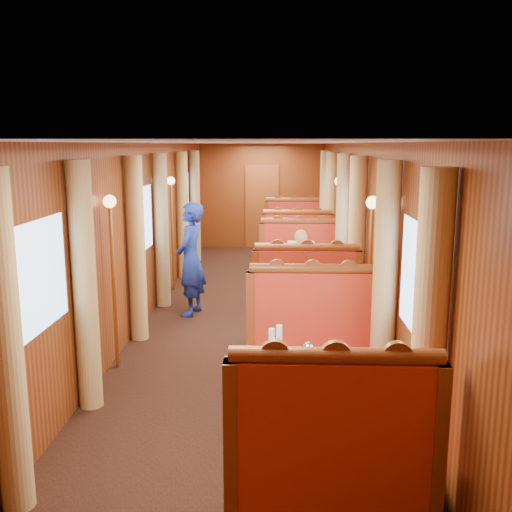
# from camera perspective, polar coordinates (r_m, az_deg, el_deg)

# --- Properties ---
(floor) EXTENTS (3.00, 12.00, 0.01)m
(floor) POSITION_cam_1_polar(r_m,az_deg,el_deg) (8.18, -0.70, -6.55)
(floor) COLOR black
(floor) RESTS_ON ground
(ceiling) EXTENTS (3.00, 12.00, 0.01)m
(ceiling) POSITION_cam_1_polar(r_m,az_deg,el_deg) (7.79, -0.75, 11.25)
(ceiling) COLOR silver
(ceiling) RESTS_ON wall_left
(wall_far) EXTENTS (3.00, 0.01, 2.50)m
(wall_far) POSITION_cam_1_polar(r_m,az_deg,el_deg) (13.84, 0.60, 6.02)
(wall_far) COLOR brown
(wall_far) RESTS_ON floor
(wall_near) EXTENTS (3.00, 0.01, 2.50)m
(wall_near) POSITION_cam_1_polar(r_m,az_deg,el_deg) (2.21, -9.78, -23.07)
(wall_near) COLOR brown
(wall_near) RESTS_ON floor
(wall_left) EXTENTS (0.01, 12.00, 2.50)m
(wall_left) POSITION_cam_1_polar(r_m,az_deg,el_deg) (8.11, -11.38, 2.16)
(wall_left) COLOR brown
(wall_left) RESTS_ON floor
(wall_right) EXTENTS (0.01, 12.00, 2.50)m
(wall_right) POSITION_cam_1_polar(r_m,az_deg,el_deg) (7.95, 10.14, 2.03)
(wall_right) COLOR brown
(wall_right) RESTS_ON floor
(doorway_far) EXTENTS (0.80, 0.04, 2.00)m
(doorway_far) POSITION_cam_1_polar(r_m,az_deg,el_deg) (13.84, 0.60, 4.98)
(doorway_far) COLOR brown
(doorway_far) RESTS_ON floor
(table_near) EXTENTS (1.05, 0.72, 0.75)m
(table_near) POSITION_cam_1_polar(r_m,az_deg,el_deg) (4.78, 6.30, -15.10)
(table_near) COLOR white
(table_near) RESTS_ON floor
(banquette_near_fwd) EXTENTS (1.30, 0.55, 1.34)m
(banquette_near_fwd) POSITION_cam_1_polar(r_m,az_deg,el_deg) (3.88, 7.39, -21.09)
(banquette_near_fwd) COLOR #AE1319
(banquette_near_fwd) RESTS_ON floor
(banquette_near_aft) EXTENTS (1.30, 0.55, 1.34)m
(banquette_near_aft) POSITION_cam_1_polar(r_m,az_deg,el_deg) (5.69, 5.62, -10.15)
(banquette_near_aft) COLOR #AE1319
(banquette_near_aft) RESTS_ON floor
(table_mid) EXTENTS (1.05, 0.72, 0.75)m
(table_mid) POSITION_cam_1_polar(r_m,az_deg,el_deg) (8.07, 4.63, -4.06)
(table_mid) COLOR white
(table_mid) RESTS_ON floor
(banquette_mid_fwd) EXTENTS (1.30, 0.55, 1.34)m
(banquette_mid_fwd) POSITION_cam_1_polar(r_m,az_deg,el_deg) (7.08, 4.95, -5.83)
(banquette_mid_fwd) COLOR #AE1319
(banquette_mid_fwd) RESTS_ON floor
(banquette_mid_aft) EXTENTS (1.30, 0.55, 1.34)m
(banquette_mid_aft) POSITION_cam_1_polar(r_m,az_deg,el_deg) (9.04, 4.39, -2.08)
(banquette_mid_aft) COLOR #AE1319
(banquette_mid_aft) RESTS_ON floor
(table_far) EXTENTS (1.05, 0.72, 0.75)m
(table_far) POSITION_cam_1_polar(r_m,az_deg,el_deg) (11.48, 3.96, 0.52)
(table_far) COLOR white
(table_far) RESTS_ON floor
(banquette_far_fwd) EXTENTS (1.30, 0.55, 1.34)m
(banquette_far_fwd) POSITION_cam_1_polar(r_m,az_deg,el_deg) (10.48, 4.11, -0.24)
(banquette_far_fwd) COLOR #AE1319
(banquette_far_fwd) RESTS_ON floor
(banquette_far_aft) EXTENTS (1.30, 0.55, 1.34)m
(banquette_far_aft) POSITION_cam_1_polar(r_m,az_deg,el_deg) (12.47, 3.84, 1.60)
(banquette_far_aft) COLOR #AE1319
(banquette_far_aft) RESTS_ON floor
(tea_tray) EXTENTS (0.41, 0.36, 0.01)m
(tea_tray) POSITION_cam_1_polar(r_m,az_deg,el_deg) (4.61, 5.61, -10.93)
(tea_tray) COLOR silver
(tea_tray) RESTS_ON table_near
(teapot_left) EXTENTS (0.20, 0.18, 0.13)m
(teapot_left) POSITION_cam_1_polar(r_m,az_deg,el_deg) (4.53, 4.43, -10.51)
(teapot_left) COLOR silver
(teapot_left) RESTS_ON tea_tray
(teapot_right) EXTENTS (0.17, 0.15, 0.12)m
(teapot_right) POSITION_cam_1_polar(r_m,az_deg,el_deg) (4.50, 6.25, -10.82)
(teapot_right) COLOR silver
(teapot_right) RESTS_ON tea_tray
(teapot_back) EXTENTS (0.19, 0.16, 0.13)m
(teapot_back) POSITION_cam_1_polar(r_m,az_deg,el_deg) (4.68, 5.24, -9.81)
(teapot_back) COLOR silver
(teapot_back) RESTS_ON tea_tray
(fruit_plate) EXTENTS (0.23, 0.23, 0.05)m
(fruit_plate) POSITION_cam_1_polar(r_m,az_deg,el_deg) (4.58, 10.13, -11.06)
(fruit_plate) COLOR white
(fruit_plate) RESTS_ON table_near
(cup_inboard) EXTENTS (0.08, 0.08, 0.26)m
(cup_inboard) POSITION_cam_1_polar(r_m,az_deg,el_deg) (4.70, 1.57, -9.14)
(cup_inboard) COLOR white
(cup_inboard) RESTS_ON table_near
(cup_outboard) EXTENTS (0.08, 0.08, 0.26)m
(cup_outboard) POSITION_cam_1_polar(r_m,az_deg,el_deg) (4.79, 2.33, -8.74)
(cup_outboard) COLOR white
(cup_outboard) RESTS_ON table_near
(rose_vase_mid) EXTENTS (0.06, 0.06, 0.36)m
(rose_vase_mid) POSITION_cam_1_polar(r_m,az_deg,el_deg) (7.97, 4.90, -0.18)
(rose_vase_mid) COLOR silver
(rose_vase_mid) RESTS_ON table_mid
(rose_vase_far) EXTENTS (0.06, 0.06, 0.36)m
(rose_vase_far) POSITION_cam_1_polar(r_m,az_deg,el_deg) (11.37, 3.90, 3.24)
(rose_vase_far) COLOR silver
(rose_vase_far) RESTS_ON table_far
(window_left_near) EXTENTS (0.01, 1.20, 0.90)m
(window_left_near) POSITION_cam_1_polar(r_m,az_deg,el_deg) (4.80, -21.11, -2.08)
(window_left_near) COLOR #8AADDA
(window_left_near) RESTS_ON wall_left
(curtain_left_near_a) EXTENTS (0.22, 0.22, 2.35)m
(curtain_left_near_a) POSITION_cam_1_polar(r_m,az_deg,el_deg) (4.15, -23.76, -8.25)
(curtain_left_near_a) COLOR tan
(curtain_left_near_a) RESTS_ON floor
(curtain_left_near_b) EXTENTS (0.22, 0.22, 2.35)m
(curtain_left_near_b) POSITION_cam_1_polar(r_m,az_deg,el_deg) (5.53, -16.74, -3.05)
(curtain_left_near_b) COLOR tan
(curtain_left_near_b) RESTS_ON floor
(window_right_near) EXTENTS (0.01, 1.20, 0.90)m
(window_right_near) POSITION_cam_1_polar(r_m,az_deg,el_deg) (4.53, 15.92, -2.50)
(window_right_near) COLOR #8AADDA
(window_right_near) RESTS_ON wall_right
(curtain_right_near_a) EXTENTS (0.22, 0.22, 2.35)m
(curtain_right_near_a) POSITION_cam_1_polar(r_m,az_deg,el_deg) (3.86, 16.86, -9.20)
(curtain_right_near_a) COLOR tan
(curtain_right_near_a) RESTS_ON floor
(curtain_right_near_b) EXTENTS (0.22, 0.22, 2.35)m
(curtain_right_near_b) POSITION_cam_1_polar(r_m,az_deg,el_deg) (5.31, 12.72, -3.41)
(curtain_right_near_b) COLOR tan
(curtain_right_near_b) RESTS_ON floor
(window_left_mid) EXTENTS (0.01, 1.20, 0.90)m
(window_left_mid) POSITION_cam_1_polar(r_m,az_deg,el_deg) (8.08, -11.33, 3.56)
(window_left_mid) COLOR #8AADDA
(window_left_mid) RESTS_ON wall_left
(curtain_left_mid_a) EXTENTS (0.22, 0.22, 2.35)m
(curtain_left_mid_a) POSITION_cam_1_polar(r_m,az_deg,el_deg) (7.34, -11.87, 0.63)
(curtain_left_mid_a) COLOR tan
(curtain_left_mid_a) RESTS_ON floor
(curtain_left_mid_b) EXTENTS (0.22, 0.22, 2.35)m
(curtain_left_mid_b) POSITION_cam_1_polar(r_m,az_deg,el_deg) (8.84, -9.42, 2.47)
(curtain_left_mid_b) COLOR tan
(curtain_left_mid_b) RESTS_ON floor
(window_right_mid) EXTENTS (0.01, 1.20, 0.90)m
(window_right_mid) POSITION_cam_1_polar(r_m,az_deg,el_deg) (7.92, 10.08, 3.46)
(window_right_mid) COLOR #8AADDA
(window_right_mid) RESTS_ON wall_right
(curtain_right_mid_a) EXTENTS (0.22, 0.22, 2.35)m
(curtain_right_mid_a) POSITION_cam_1_polar(r_m,az_deg,el_deg) (7.19, 10.00, 0.47)
(curtain_right_mid_a) COLOR tan
(curtain_right_mid_a) RESTS_ON floor
(curtain_right_mid_b) EXTENTS (0.22, 0.22, 2.35)m
(curtain_right_mid_b) POSITION_cam_1_polar(r_m,az_deg,el_deg) (8.71, 8.66, 2.37)
(curtain_right_mid_b) COLOR tan
(curtain_right_mid_b) RESTS_ON floor
(window_left_far) EXTENTS (0.01, 1.20, 0.90)m
(window_left_far) POSITION_cam_1_polar(r_m,az_deg,el_deg) (11.49, -7.24, 5.88)
(window_left_far) COLOR #8AADDA
(window_left_far) RESTS_ON wall_left
(curtain_left_far_a) EXTENTS (0.22, 0.22, 2.35)m
(curtain_left_far_a) POSITION_cam_1_polar(r_m,az_deg,el_deg) (10.73, -7.34, 4.04)
(curtain_left_far_a) COLOR tan
(curtain_left_far_a) RESTS_ON floor
(curtain_left_far_b) EXTENTS (0.22, 0.22, 2.35)m
(curtain_left_far_b) POSITION_cam_1_polar(r_m,az_deg,el_deg) (12.26, -6.13, 4.94)
(curtain_left_far_b) COLOR tan
(curtain_left_far_b) RESTS_ON floor
(window_right_far) EXTENTS (0.01, 1.20, 0.90)m
(window_right_far) POSITION_cam_1_polar(r_m,az_deg,el_deg) (11.38, 7.75, 5.82)
(window_right_far) COLOR #8AADDA
(window_right_far) RESTS_ON wall_right
(curtain_right_far_a) EXTENTS (0.22, 0.22, 2.35)m
(curtain_right_far_a) POSITION_cam_1_polar(r_m,az_deg,el_deg) (10.62, 7.54, 3.96)
(curtain_right_far_a) COLOR tan
(curtain_right_far_a) RESTS_ON floor
(curtain_right_far_b) EXTENTS (0.22, 0.22, 2.35)m
(curtain_right_far_b) POSITION_cam_1_polar(r_m,az_deg,el_deg) (12.17, 6.89, 4.88)
(curtain_right_far_b) COLOR tan
(curtain_right_far_b) RESTS_ON floor
(sconce_left_fore) EXTENTS (0.14, 0.14, 1.95)m
(sconce_left_fore) POSITION_cam_1_polar(r_m,az_deg,el_deg) (6.39, -14.22, 0.89)
(sconce_left_fore) COLOR #BF8C3F
(sconce_left_fore) RESTS_ON floor
(sconce_right_fore) EXTENTS (0.14, 0.14, 1.95)m
(sconce_right_fore) POSITION_cam_1_polar(r_m,az_deg,el_deg) (6.21, 11.41, 0.71)
(sconce_right_fore) COLOR #BF8C3F
(sconce_right_fore) RESTS_ON floor
(sconce_left_aft) EXTENTS (0.14, 0.14, 1.95)m
(sconce_left_aft) POSITION_cam_1_polar(r_m,az_deg,el_deg) (9.76, -8.43, 4.55)
(sconce_left_aft) COLOR #BF8C3F
(sconce_left_aft) RESTS_ON floor
(sconce_right_aft) EXTENTS (0.14, 0.14, 1.95)m
(sconce_right_aft) POSITION_cam_1_polar(r_m,az_deg,el_deg) (9.64, 8.20, 4.47)
(sconce_right_aft) COLOR #BF8C3F
(sconce_right_aft) RESTS_ON floor
(steward) EXTENTS (0.50, 0.67, 1.66)m
(steward) POSITION_cam_1_polar(r_m,az_deg,el_deg) (8.36, -6.55, -0.33)
(steward) COLOR navy
(steward) RESTS_ON floor
(passenger) EXTENTS (0.40, 0.44, 0.76)m
(passenger) POSITION_cam_1_polar(r_m,az_deg,el_deg) (8.69, 4.48, -0.46)
(passenger) COLOR beige
(passenger) RESTS_ON banquette_mid_aft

